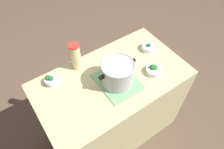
# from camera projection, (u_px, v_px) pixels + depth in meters

# --- Properties ---
(ground_plane) EXTENTS (8.00, 8.00, 0.00)m
(ground_plane) POSITION_uv_depth(u_px,v_px,m) (112.00, 126.00, 2.43)
(ground_plane) COLOR brown
(counter_slab) EXTENTS (1.28, 0.72, 0.91)m
(counter_slab) POSITION_uv_depth(u_px,v_px,m) (112.00, 106.00, 2.07)
(counter_slab) COLOR #C4BD85
(counter_slab) RESTS_ON ground_plane
(dish_cloth) EXTENTS (0.30, 0.36, 0.01)m
(dish_cloth) POSITION_uv_depth(u_px,v_px,m) (117.00, 81.00, 1.70)
(dish_cloth) COLOR #74B376
(dish_cloth) RESTS_ON counter_slab
(cooking_pot) EXTENTS (0.33, 0.26, 0.20)m
(cooking_pot) POSITION_uv_depth(u_px,v_px,m) (118.00, 73.00, 1.61)
(cooking_pot) COLOR #B7B7BC
(cooking_pot) RESTS_ON dish_cloth
(lemonade_pitcher) EXTENTS (0.08, 0.08, 0.26)m
(lemonade_pitcher) POSITION_uv_depth(u_px,v_px,m) (76.00, 57.00, 1.70)
(lemonade_pitcher) COLOR #F7E09F
(lemonade_pitcher) RESTS_ON counter_slab
(broccoli_bowl_front) EXTENTS (0.12, 0.12, 0.07)m
(broccoli_bowl_front) POSITION_uv_depth(u_px,v_px,m) (148.00, 47.00, 1.92)
(broccoli_bowl_front) COLOR silver
(broccoli_bowl_front) RESTS_ON counter_slab
(broccoli_bowl_center) EXTENTS (0.13, 0.13, 0.08)m
(broccoli_bowl_center) POSITION_uv_depth(u_px,v_px,m) (154.00, 70.00, 1.74)
(broccoli_bowl_center) COLOR silver
(broccoli_bowl_center) RESTS_ON counter_slab
(broccoli_bowl_back) EXTENTS (0.11, 0.11, 0.08)m
(broccoli_bowl_back) POSITION_uv_depth(u_px,v_px,m) (51.00, 80.00, 1.67)
(broccoli_bowl_back) COLOR silver
(broccoli_bowl_back) RESTS_ON counter_slab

